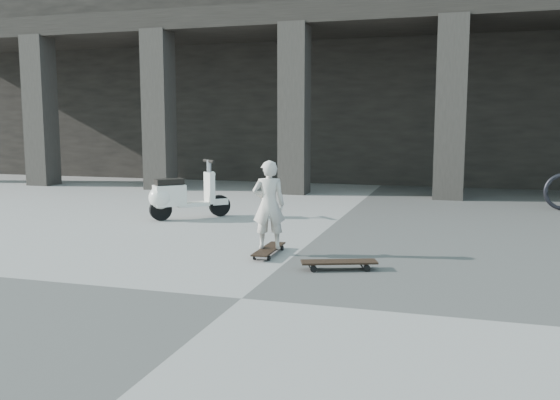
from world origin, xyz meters
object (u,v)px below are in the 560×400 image
(skateboard_spare, at_px, (339,263))
(scooter, at_px, (176,196))
(longboard, at_px, (269,250))
(child, at_px, (269,205))

(skateboard_spare, relative_size, scooter, 0.77)
(longboard, height_order, skateboard_spare, skateboard_spare)
(longboard, xyz_separation_m, scooter, (-2.42, 2.25, 0.34))
(longboard, bearing_deg, scooter, 46.24)
(longboard, height_order, child, child)
(child, bearing_deg, skateboard_spare, 134.40)
(child, bearing_deg, scooter, -61.73)
(longboard, bearing_deg, child, 165.19)
(skateboard_spare, height_order, scooter, scooter)
(longboard, distance_m, skateboard_spare, 1.13)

